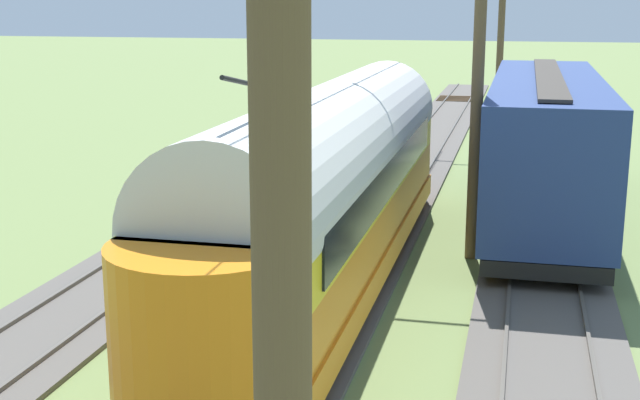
{
  "coord_description": "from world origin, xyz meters",
  "views": [
    {
      "loc": [
        -3.87,
        22.48,
        6.02
      ],
      "look_at": [
        -0.14,
        6.72,
        2.24
      ],
      "focal_mm": 48.32,
      "sensor_mm": 36.0,
      "label": 1
    }
  ],
  "objects_px": {
    "vintage_streetcar": "(332,181)",
    "catenary_pole_mid_near": "(474,85)",
    "coach_adjacent": "(545,142)",
    "catenary_pole_foreground": "(498,47)"
  },
  "relations": [
    {
      "from": "vintage_streetcar",
      "to": "catenary_pole_mid_near",
      "type": "bearing_deg",
      "value": -136.63
    },
    {
      "from": "coach_adjacent",
      "to": "catenary_pole_mid_near",
      "type": "bearing_deg",
      "value": 68.57
    },
    {
      "from": "catenary_pole_foreground",
      "to": "vintage_streetcar",
      "type": "bearing_deg",
      "value": 81.77
    },
    {
      "from": "coach_adjacent",
      "to": "catenary_pole_mid_near",
      "type": "distance_m",
      "value": 5.18
    },
    {
      "from": "coach_adjacent",
      "to": "catenary_pole_foreground",
      "type": "relative_size",
      "value": 1.77
    },
    {
      "from": "catenary_pole_foreground",
      "to": "catenary_pole_mid_near",
      "type": "relative_size",
      "value": 1.0
    },
    {
      "from": "catenary_pole_foreground",
      "to": "catenary_pole_mid_near",
      "type": "height_order",
      "value": "same"
    },
    {
      "from": "vintage_streetcar",
      "to": "catenary_pole_mid_near",
      "type": "xyz_separation_m",
      "value": [
        -2.75,
        -2.6,
        1.86
      ]
    },
    {
      "from": "vintage_streetcar",
      "to": "coach_adjacent",
      "type": "height_order",
      "value": "vintage_streetcar"
    },
    {
      "from": "vintage_streetcar",
      "to": "catenary_pole_foreground",
      "type": "relative_size",
      "value": 2.23
    }
  ]
}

